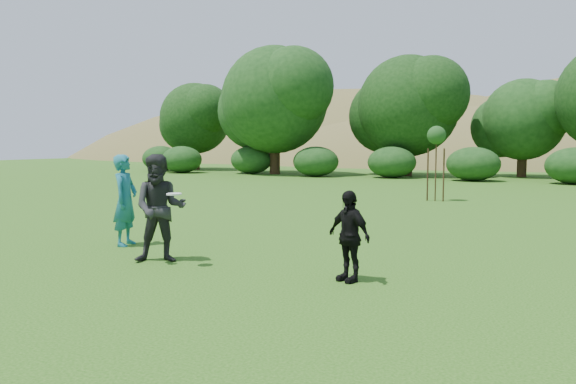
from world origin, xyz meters
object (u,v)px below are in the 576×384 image
Objects in this scene: player_teal at (125,200)px; sapling at (436,137)px; player_black at (349,236)px; player_grey at (160,208)px.

player_teal is 13.07m from sapling.
player_grey is at bearing -152.20° from player_black.
player_black is at bearing -28.51° from player_grey.
player_black is at bearing -114.69° from player_teal.
player_black is 0.51× the size of sapling.
player_grey reaches higher than player_teal.
player_grey is at bearing -99.55° from sapling.
player_grey reaches higher than player_black.
sapling is at bearing -33.92° from player_teal.
player_grey is 1.37× the size of player_black.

